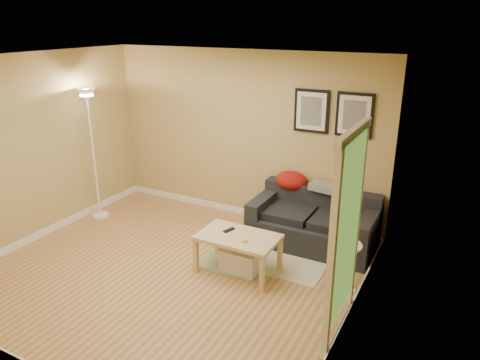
{
  "coord_description": "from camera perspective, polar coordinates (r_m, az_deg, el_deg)",
  "views": [
    {
      "loc": [
        3.11,
        -3.98,
        3.02
      ],
      "look_at": [
        0.55,
        0.85,
        1.05
      ],
      "focal_mm": 33.76,
      "sensor_mm": 36.0,
      "label": 1
    }
  ],
  "objects": [
    {
      "name": "floor",
      "position": [
        5.88,
        -8.82,
        -11.33
      ],
      "size": [
        4.5,
        4.5,
        0.0
      ],
      "primitive_type": "plane",
      "color": "tan",
      "rests_on": "ground"
    },
    {
      "name": "ceiling",
      "position": [
        5.06,
        -10.4,
        14.76
      ],
      "size": [
        4.5,
        4.5,
        0.0
      ],
      "primitive_type": "plane",
      "rotation": [
        3.14,
        0.0,
        0.0
      ],
      "color": "white",
      "rests_on": "wall_back"
    },
    {
      "name": "wall_back",
      "position": [
        6.95,
        0.43,
        5.51
      ],
      "size": [
        4.5,
        0.0,
        4.5
      ],
      "primitive_type": "plane",
      "rotation": [
        1.57,
        0.0,
        0.0
      ],
      "color": "tan",
      "rests_on": "ground"
    },
    {
      "name": "wall_front",
      "position": [
        4.06,
        -26.85,
        -7.53
      ],
      "size": [
        4.5,
        0.0,
        4.5
      ],
      "primitive_type": "plane",
      "rotation": [
        -1.57,
        0.0,
        0.0
      ],
      "color": "tan",
      "rests_on": "ground"
    },
    {
      "name": "wall_left",
      "position": [
        6.89,
        -24.69,
        3.54
      ],
      "size": [
        0.0,
        4.0,
        4.0
      ],
      "primitive_type": "plane",
      "rotation": [
        1.57,
        0.0,
        1.57
      ],
      "color": "tan",
      "rests_on": "ground"
    },
    {
      "name": "wall_right",
      "position": [
        4.42,
        14.51,
        -3.77
      ],
      "size": [
        0.0,
        4.0,
        4.0
      ],
      "primitive_type": "plane",
      "rotation": [
        1.57,
        0.0,
        -1.57
      ],
      "color": "tan",
      "rests_on": "ground"
    },
    {
      "name": "baseboard_back",
      "position": [
        7.35,
        0.37,
        -3.98
      ],
      "size": [
        4.5,
        0.02,
        0.1
      ],
      "primitive_type": "cube",
      "color": "white",
      "rests_on": "ground"
    },
    {
      "name": "baseboard_left",
      "position": [
        7.3,
        -23.24,
        -5.92
      ],
      "size": [
        0.02,
        4.0,
        0.1
      ],
      "primitive_type": "cube",
      "color": "white",
      "rests_on": "ground"
    },
    {
      "name": "baseboard_right",
      "position": [
        5.04,
        13.14,
        -16.89
      ],
      "size": [
        0.02,
        4.0,
        0.1
      ],
      "primitive_type": "cube",
      "color": "white",
      "rests_on": "ground"
    },
    {
      "name": "sofa",
      "position": [
        6.36,
        9.22,
        -5.02
      ],
      "size": [
        1.7,
        0.9,
        0.75
      ],
      "primitive_type": null,
      "color": "black",
      "rests_on": "ground"
    },
    {
      "name": "red_throw",
      "position": [
        6.64,
        6.51,
        -0.09
      ],
      "size": [
        0.48,
        0.36,
        0.28
      ],
      "primitive_type": null,
      "color": "#A0190E",
      "rests_on": "sofa"
    },
    {
      "name": "plaid_throw",
      "position": [
        6.44,
        10.75,
        -0.87
      ],
      "size": [
        0.45,
        0.32,
        0.1
      ],
      "primitive_type": null,
      "rotation": [
        0.0,
        0.0,
        -0.14
      ],
      "color": "tan",
      "rests_on": "sofa"
    },
    {
      "name": "framed_print_left",
      "position": [
        6.4,
        9.04,
        8.61
      ],
      "size": [
        0.5,
        0.04,
        0.6
      ],
      "primitive_type": null,
      "color": "black",
      "rests_on": "wall_back"
    },
    {
      "name": "framed_print_right",
      "position": [
        6.24,
        14.28,
        7.95
      ],
      "size": [
        0.5,
        0.04,
        0.6
      ],
      "primitive_type": null,
      "color": "black",
      "rests_on": "wall_back"
    },
    {
      "name": "area_rug",
      "position": [
        6.07,
        4.98,
        -10.01
      ],
      "size": [
        1.25,
        0.85,
        0.01
      ],
      "primitive_type": "cube",
      "color": "beige",
      "rests_on": "ground"
    },
    {
      "name": "green_runner",
      "position": [
        5.99,
        -2.05,
        -10.42
      ],
      "size": [
        0.7,
        0.5,
        0.01
      ],
      "primitive_type": "cube",
      "color": "#668C4C",
      "rests_on": "ground"
    },
    {
      "name": "coffee_table",
      "position": [
        5.7,
        -0.24,
        -9.26
      ],
      "size": [
        1.13,
        0.89,
        0.49
      ],
      "primitive_type": null,
      "rotation": [
        0.0,
        0.0,
        -0.32
      ],
      "color": "#D5B482",
      "rests_on": "ground"
    },
    {
      "name": "remote_control",
      "position": [
        5.7,
        -1.4,
        -6.34
      ],
      "size": [
        0.1,
        0.17,
        0.02
      ],
      "primitive_type": "cube",
      "rotation": [
        0.0,
        0.0,
        -0.31
      ],
      "color": "black",
      "rests_on": "coffee_table"
    },
    {
      "name": "tape_roll",
      "position": [
        5.44,
        0.55,
        -7.67
      ],
      "size": [
        0.07,
        0.07,
        0.03
      ],
      "primitive_type": "cylinder",
      "color": "yellow",
      "rests_on": "coffee_table"
    },
    {
      "name": "storage_bin",
      "position": [
        5.77,
        0.18,
        -9.98
      ],
      "size": [
        0.49,
        0.36,
        0.3
      ],
      "primitive_type": null,
      "color": "white",
      "rests_on": "ground"
    },
    {
      "name": "side_table",
      "position": [
        5.48,
        12.92,
        -10.59
      ],
      "size": [
        0.38,
        0.38,
        0.59
      ],
      "primitive_type": null,
      "color": "white",
      "rests_on": "ground"
    },
    {
      "name": "book_stack",
      "position": [
        5.32,
        12.97,
        -7.48
      ],
      "size": [
        0.25,
        0.3,
        0.08
      ],
      "primitive_type": null,
      "rotation": [
        0.0,
        0.0,
        0.29
      ],
      "color": "#3F3194",
      "rests_on": "side_table"
    },
    {
      "name": "floor_lamp",
      "position": [
        7.31,
        -17.99,
        2.59
      ],
      "size": [
        0.27,
        0.27,
        2.06
      ],
      "primitive_type": null,
      "color": "white",
      "rests_on": "ground"
    },
    {
      "name": "doorway",
      "position": [
        4.41,
        13.09,
        -7.63
      ],
      "size": [
        0.12,
        1.01,
        2.13
      ],
      "primitive_type": null,
      "color": "white",
      "rests_on": "ground"
    }
  ]
}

